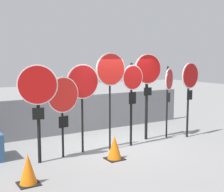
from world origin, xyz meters
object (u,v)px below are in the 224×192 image
(stop_sign_6, at_px, (169,86))
(stop_sign_1, at_px, (63,99))
(stop_sign_4, at_px, (132,87))
(stop_sign_5, at_px, (148,80))
(stop_sign_3, at_px, (111,75))
(stop_sign_2, at_px, (83,86))
(traffic_cone_0, at_px, (28,169))
(traffic_cone_1, at_px, (115,148))
(stop_sign_7, at_px, (190,83))
(stop_sign_0, at_px, (38,94))

(stop_sign_6, bearing_deg, stop_sign_1, 150.74)
(stop_sign_4, height_order, stop_sign_5, stop_sign_5)
(stop_sign_6, bearing_deg, stop_sign_3, 154.02)
(stop_sign_2, xyz_separation_m, traffic_cone_0, (-1.89, -1.31, -1.48))
(traffic_cone_1, bearing_deg, stop_sign_7, 10.68)
(traffic_cone_0, bearing_deg, stop_sign_0, 61.17)
(stop_sign_3, height_order, traffic_cone_1, stop_sign_3)
(stop_sign_0, relative_size, stop_sign_7, 1.00)
(stop_sign_2, height_order, stop_sign_7, stop_sign_7)
(stop_sign_2, bearing_deg, stop_sign_6, 1.25)
(stop_sign_1, xyz_separation_m, stop_sign_5, (2.88, 0.27, 0.35))
(stop_sign_4, xyz_separation_m, traffic_cone_1, (-1.06, -0.74, -1.41))
(stop_sign_5, bearing_deg, stop_sign_7, -12.37)
(stop_sign_0, height_order, stop_sign_3, stop_sign_3)
(stop_sign_0, height_order, traffic_cone_1, stop_sign_0)
(stop_sign_7, distance_m, traffic_cone_1, 3.54)
(traffic_cone_0, xyz_separation_m, traffic_cone_1, (2.31, 0.41, -0.01))
(stop_sign_3, height_order, traffic_cone_0, stop_sign_3)
(stop_sign_7, bearing_deg, stop_sign_3, 168.53)
(stop_sign_7, xyz_separation_m, traffic_cone_1, (-3.17, -0.60, -1.46))
(traffic_cone_0, bearing_deg, stop_sign_4, 18.88)
(stop_sign_1, xyz_separation_m, traffic_cone_1, (1.02, -0.80, -1.20))
(stop_sign_3, xyz_separation_m, stop_sign_5, (1.53, 0.35, -0.22))
(stop_sign_6, distance_m, traffic_cone_0, 5.25)
(stop_sign_0, distance_m, stop_sign_4, 2.76)
(stop_sign_5, bearing_deg, stop_sign_6, -4.47)
(stop_sign_4, distance_m, stop_sign_6, 1.54)
(stop_sign_3, distance_m, stop_sign_6, 2.31)
(traffic_cone_0, bearing_deg, traffic_cone_1, 10.09)
(stop_sign_3, bearing_deg, stop_sign_1, 177.05)
(stop_sign_4, relative_size, stop_sign_6, 1.05)
(stop_sign_0, distance_m, stop_sign_3, 2.07)
(stop_sign_7, xyz_separation_m, traffic_cone_0, (-5.48, -1.01, -1.45))
(stop_sign_6, bearing_deg, traffic_cone_0, 164.04)
(stop_sign_1, relative_size, stop_sign_3, 0.77)
(stop_sign_4, relative_size, stop_sign_5, 0.90)
(stop_sign_7, bearing_deg, stop_sign_4, 166.96)
(stop_sign_5, height_order, stop_sign_7, stop_sign_5)
(stop_sign_3, bearing_deg, stop_sign_0, -178.69)
(stop_sign_4, relative_size, traffic_cone_0, 3.79)
(stop_sign_6, xyz_separation_m, stop_sign_7, (0.59, -0.32, 0.09))
(stop_sign_0, xyz_separation_m, stop_sign_5, (3.56, 0.37, 0.17))
(stop_sign_2, height_order, stop_sign_4, stop_sign_4)
(stop_sign_6, distance_m, traffic_cone_1, 3.06)
(stop_sign_2, distance_m, stop_sign_5, 2.28)
(stop_sign_2, xyz_separation_m, traffic_cone_1, (0.42, -0.90, -1.49))
(traffic_cone_0, bearing_deg, stop_sign_3, 23.08)
(stop_sign_1, relative_size, stop_sign_6, 0.91)
(stop_sign_1, bearing_deg, traffic_cone_1, -47.44)
(stop_sign_4, bearing_deg, stop_sign_0, 178.49)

